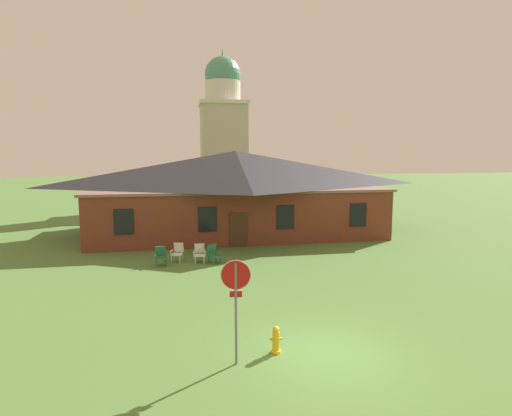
# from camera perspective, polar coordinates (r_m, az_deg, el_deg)

# --- Properties ---
(ground_plane) EXTENTS (200.00, 200.00, 0.00)m
(ground_plane) POSITION_cam_1_polar(r_m,az_deg,el_deg) (12.48, 10.02, -19.39)
(ground_plane) COLOR #517A38
(brick_building) EXTENTS (19.95, 10.40, 5.85)m
(brick_building) POSITION_cam_1_polar(r_m,az_deg,el_deg) (29.73, -2.83, 2.38)
(brick_building) COLOR brown
(brick_building) RESTS_ON ground
(dome_tower) EXTENTS (5.18, 5.18, 16.93)m
(dome_tower) POSITION_cam_1_polar(r_m,az_deg,el_deg) (45.89, -4.55, 9.99)
(dome_tower) COLOR #BCB29E
(dome_tower) RESTS_ON ground
(stop_sign) EXTENTS (0.80, 0.16, 2.88)m
(stop_sign) POSITION_cam_1_polar(r_m,az_deg,el_deg) (11.05, -2.81, -11.39)
(stop_sign) COLOR slate
(stop_sign) RESTS_ON ground
(lawn_chair_by_porch) EXTENTS (0.70, 0.73, 0.96)m
(lawn_chair_by_porch) POSITION_cam_1_polar(r_m,az_deg,el_deg) (21.58, -13.06, -6.44)
(lawn_chair_by_porch) COLOR #28704C
(lawn_chair_by_porch) RESTS_ON ground
(lawn_chair_near_door) EXTENTS (0.76, 0.81, 0.96)m
(lawn_chair_near_door) POSITION_cam_1_polar(r_m,az_deg,el_deg) (22.23, -10.79, -5.97)
(lawn_chair_near_door) COLOR white
(lawn_chair_near_door) RESTS_ON ground
(lawn_chair_left_end) EXTENTS (0.67, 0.70, 0.96)m
(lawn_chair_left_end) POSITION_cam_1_polar(r_m,az_deg,el_deg) (21.84, -7.84, -6.15)
(lawn_chair_left_end) COLOR silver
(lawn_chair_left_end) RESTS_ON ground
(lawn_chair_middle) EXTENTS (0.81, 0.85, 0.96)m
(lawn_chair_middle) POSITION_cam_1_polar(r_m,az_deg,el_deg) (21.60, -5.93, -6.27)
(lawn_chair_middle) COLOR #28704C
(lawn_chair_middle) RESTS_ON ground
(fire_hydrant) EXTENTS (0.36, 0.28, 0.79)m
(fire_hydrant) POSITION_cam_1_polar(r_m,az_deg,el_deg) (12.27, 2.78, -17.83)
(fire_hydrant) COLOR gold
(fire_hydrant) RESTS_ON ground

